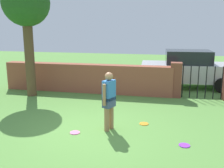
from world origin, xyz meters
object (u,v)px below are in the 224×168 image
person (109,98)px  frisbee_purple (184,145)px  tree (26,6)px  frisbee_pink (75,133)px  car (187,69)px  frisbee_orange (144,124)px

person → frisbee_purple: size_ratio=6.00×
tree → frisbee_pink: 5.78m
frisbee_purple → car: bearing=86.5°
tree → frisbee_purple: 7.76m
frisbee_orange → frisbee_purple: 1.64m
person → car: car is taller
car → frisbee_purple: (-0.39, -6.42, -0.85)m
person → frisbee_pink: bearing=-42.9°
person → frisbee_orange: size_ratio=6.00×
frisbee_orange → frisbee_pink: bearing=-149.2°
car → frisbee_orange: bearing=-109.3°
car → frisbee_orange: size_ratio=15.90×
tree → frisbee_pink: bearing=-47.1°
tree → frisbee_orange: tree is taller
person → car: size_ratio=0.38×
tree → frisbee_purple: bearing=-30.5°
car → frisbee_orange: (-1.48, -5.20, -0.85)m
frisbee_purple → person: bearing=163.5°
car → person: bearing=-115.7°
person → frisbee_purple: (2.00, -0.59, -0.89)m
frisbee_pink → frisbee_purple: same height
frisbee_pink → car: bearing=62.6°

